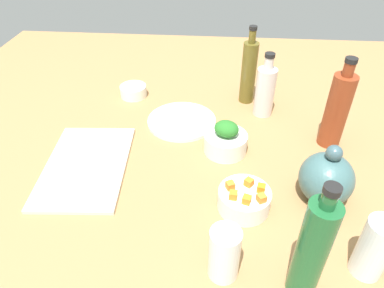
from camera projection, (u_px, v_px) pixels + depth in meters
tabletop at (192, 162)px, 99.42cm from camera, size 190.00×190.00×3.00cm
cutting_board at (86, 166)px, 95.24cm from camera, size 35.45×23.77×1.00cm
plate_tofu at (182, 121)px, 112.43cm from camera, size 21.73×21.73×1.20cm
bowl_greens at (225, 143)px, 99.52cm from camera, size 12.13×12.13×5.58cm
bowl_carrots at (244, 200)px, 82.34cm from camera, size 12.30×12.30×5.15cm
bowl_small_side at (133, 91)px, 125.27cm from camera, size 9.24×9.24×4.00cm
teapot at (326, 178)px, 82.56cm from camera, size 15.02×12.66×15.82cm
bottle_0 at (312, 250)px, 60.38cm from camera, size 5.55×5.55×26.80cm
bottle_1 at (337, 110)px, 97.33cm from camera, size 6.35×6.35×26.66cm
bottle_2 at (249, 71)px, 117.24cm from camera, size 5.05×5.05×26.30cm
bottle_3 at (265, 90)px, 112.05cm from camera, size 6.21×6.21×21.03cm
drinking_glass_0 at (224, 254)px, 66.45cm from camera, size 6.00×6.00×12.13cm
drinking_glass_1 at (374, 248)px, 66.39cm from camera, size 6.20×6.20×13.82cm
carrot_cube_0 at (249, 182)px, 81.98cm from camera, size 2.52×2.52×1.80cm
carrot_cube_1 at (247, 200)px, 77.59cm from camera, size 2.26×2.26×1.80cm
carrot_cube_2 at (230, 185)px, 81.16cm from camera, size 2.39×2.39×1.80cm
carrot_cube_3 at (261, 188)px, 80.45cm from camera, size 2.17×2.17×1.80cm
carrot_cube_4 at (261, 198)px, 77.95cm from camera, size 2.44×2.44×1.80cm
carrot_cube_5 at (233, 195)px, 78.69cm from camera, size 2.00×2.00×1.80cm
chopped_greens_mound at (227, 129)px, 96.54cm from camera, size 8.33×8.78×4.26cm
tofu_cube_0 at (178, 109)px, 114.99cm from camera, size 3.03×3.03×2.20cm
tofu_cube_1 at (169, 113)px, 112.85cm from camera, size 2.91×2.91×2.20cm
tofu_cube_2 at (179, 121)px, 109.33cm from camera, size 2.78×2.78×2.20cm
tofu_cube_3 at (192, 120)px, 109.89cm from camera, size 2.69×2.69×2.20cm
tofu_cube_4 at (191, 111)px, 114.01cm from camera, size 2.99×2.99×2.20cm
dumpling_0 at (90, 169)px, 90.99cm from camera, size 5.76×5.36×3.12cm
dumpling_1 at (73, 189)px, 85.14cm from camera, size 6.91×7.10×3.01cm
dumpling_2 at (95, 147)px, 98.56cm from camera, size 5.08×5.47×3.14cm
dumpling_3 at (63, 158)px, 95.13cm from camera, size 6.40×6.39×2.51cm
dumpling_4 at (118, 135)px, 103.24cm from camera, size 6.48×6.49×2.60cm
dumpling_5 at (80, 135)px, 104.01cm from camera, size 6.15×6.07×2.00cm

